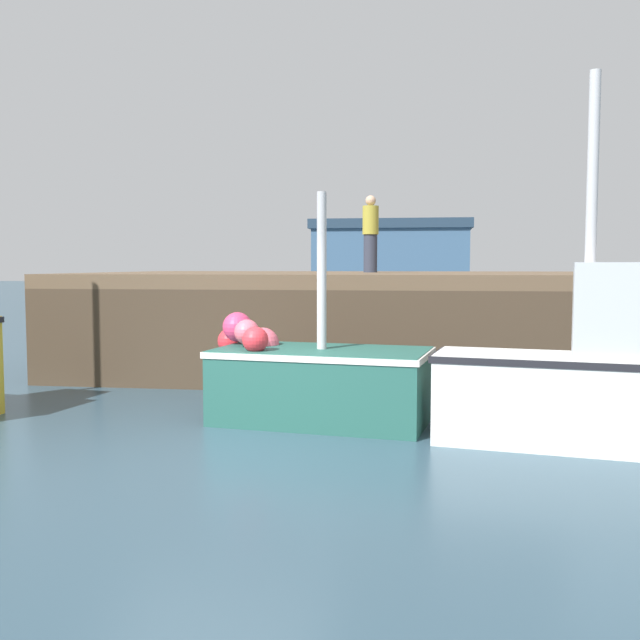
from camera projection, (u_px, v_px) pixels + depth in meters
name	position (u px, v px, depth m)	size (l,w,h in m)	color
ground	(210.00, 457.00, 8.07)	(120.00, 160.00, 0.10)	#2D4756
pier	(445.00, 291.00, 14.03)	(14.44, 6.60, 1.93)	brown
fishing_boat_near_right	(316.00, 379.00, 9.62)	(3.14, 1.91, 3.04)	#23564C
fishing_boat_mid	(595.00, 379.00, 8.20)	(3.58, 1.63, 4.23)	silver
dockworker	(371.00, 234.00, 15.26)	(0.34, 0.34, 1.62)	#2D3342
warehouse	(392.00, 262.00, 40.52)	(8.48, 7.11, 4.48)	#385675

